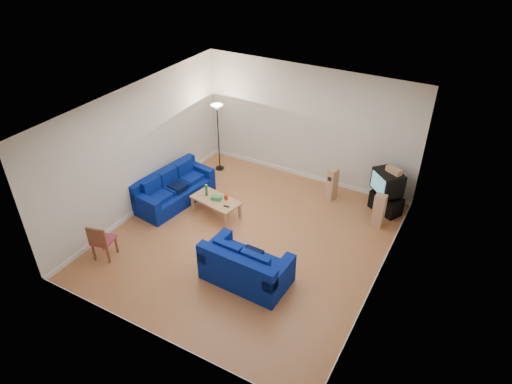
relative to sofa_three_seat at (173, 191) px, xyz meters
The scene contains 16 objects.
room 2.83m from the sofa_three_seat, 10.86° to the right, with size 6.01×6.51×3.21m.
sofa_three_seat is the anchor object (origin of this frame).
sofa_loveseat 3.53m from the sofa_three_seat, 28.07° to the right, with size 1.80×1.05×0.88m.
coffee_table 1.30m from the sofa_three_seat, ahead, with size 1.30×0.81×0.44m.
bottle 1.05m from the sofa_three_seat, ahead, with size 0.07×0.07×0.31m, color #197233.
tissue_box 1.33m from the sofa_three_seat, ahead, with size 0.25×0.13×0.10m, color green.
red_canister 1.55m from the sofa_three_seat, ahead, with size 0.09×0.09×0.13m, color red.
remote 1.71m from the sofa_three_seat, ahead, with size 0.15×0.05×0.02m, color black.
tv_stand 5.42m from the sofa_three_seat, 24.18° to the left, with size 0.78×0.44×0.48m, color black.
av_receiver 5.44m from the sofa_three_seat, 24.77° to the left, with size 0.40×0.33×0.09m, color black.
television 5.40m from the sofa_three_seat, 24.29° to the left, with size 0.88×0.87×0.56m.
centre_speaker 5.53m from the sofa_three_seat, 23.94° to the left, with size 0.40×0.16×0.14m, color tan.
speaker_left 4.12m from the sofa_three_seat, 30.60° to the left, with size 0.27×0.31×0.88m.
speaker_right 5.17m from the sofa_three_seat, 16.96° to the left, with size 0.28×0.22×0.88m.
floor_lamp 2.39m from the sofa_three_seat, 85.89° to the left, with size 0.34×0.34×1.98m.
dining_chair 2.55m from the sofa_three_seat, 88.55° to the right, with size 0.52×0.52×0.90m.
Camera 1 is at (4.17, -7.12, 6.70)m, focal length 32.00 mm.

